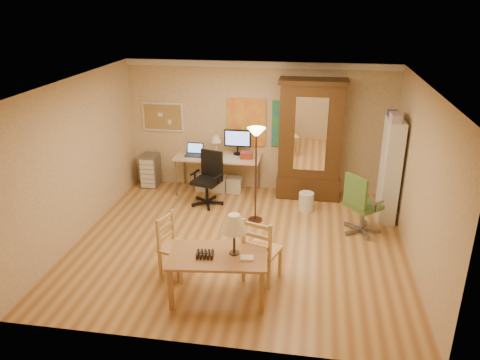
% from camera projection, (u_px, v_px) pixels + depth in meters
% --- Properties ---
extents(floor, '(5.50, 5.50, 0.00)m').
position_uv_depth(floor, '(239.00, 243.00, 7.92)').
color(floor, '#986436').
rests_on(floor, ground).
extents(crown_molding, '(5.50, 0.08, 0.12)m').
position_uv_depth(crown_molding, '(259.00, 64.00, 9.20)').
color(crown_molding, white).
rests_on(crown_molding, floor).
extents(corkboard, '(0.90, 0.04, 0.62)m').
position_uv_depth(corkboard, '(163.00, 117.00, 9.93)').
color(corkboard, '#A8904F').
rests_on(corkboard, floor).
extents(art_panel_left, '(0.80, 0.04, 1.00)m').
position_uv_depth(art_panel_left, '(247.00, 123.00, 9.69)').
color(art_panel_left, yellow).
rests_on(art_panel_left, floor).
extents(art_panel_right, '(0.75, 0.04, 0.95)m').
position_uv_depth(art_panel_right, '(290.00, 124.00, 9.55)').
color(art_panel_right, teal).
rests_on(art_panel_right, floor).
extents(dining_table, '(1.40, 0.94, 1.24)m').
position_uv_depth(dining_table, '(224.00, 246.00, 6.27)').
color(dining_table, olive).
rests_on(dining_table, floor).
extents(ladder_chair_back, '(0.59, 0.58, 1.02)m').
position_uv_depth(ladder_chair_back, '(261.00, 251.00, 6.74)').
color(ladder_chair_back, tan).
rests_on(ladder_chair_back, floor).
extents(ladder_chair_left, '(0.53, 0.54, 0.95)m').
position_uv_depth(ladder_chair_left, '(175.00, 248.00, 6.91)').
color(ladder_chair_left, tan).
rests_on(ladder_chair_left, floor).
extents(torchiere_lamp, '(0.32, 0.32, 1.78)m').
position_uv_depth(torchiere_lamp, '(256.00, 147.00, 8.19)').
color(torchiere_lamp, '#45271B').
rests_on(torchiere_lamp, floor).
extents(computer_desk, '(1.77, 0.77, 1.34)m').
position_uv_depth(computer_desk, '(220.00, 170.00, 9.83)').
color(computer_desk, tan).
rests_on(computer_desk, floor).
extents(office_chair_black, '(0.66, 0.66, 1.07)m').
position_uv_depth(office_chair_black, '(208.00, 190.00, 9.32)').
color(office_chair_black, black).
rests_on(office_chair_black, floor).
extents(office_chair_green, '(0.71, 0.71, 1.11)m').
position_uv_depth(office_chair_green, '(361.00, 217.00, 8.18)').
color(office_chair_green, slate).
rests_on(office_chair_green, floor).
extents(drawer_cart, '(0.36, 0.43, 0.72)m').
position_uv_depth(drawer_cart, '(150.00, 170.00, 10.17)').
color(drawer_cart, slate).
rests_on(drawer_cart, floor).
extents(armoire, '(1.32, 0.63, 2.42)m').
position_uv_depth(armoire, '(310.00, 147.00, 9.42)').
color(armoire, '#341C0E').
rests_on(armoire, floor).
extents(bookshelf, '(0.28, 0.76, 1.89)m').
position_uv_depth(bookshelf, '(390.00, 170.00, 8.51)').
color(bookshelf, white).
rests_on(bookshelf, floor).
extents(wastebin, '(0.29, 0.29, 0.37)m').
position_uv_depth(wastebin, '(306.00, 201.00, 9.07)').
color(wastebin, silver).
rests_on(wastebin, floor).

